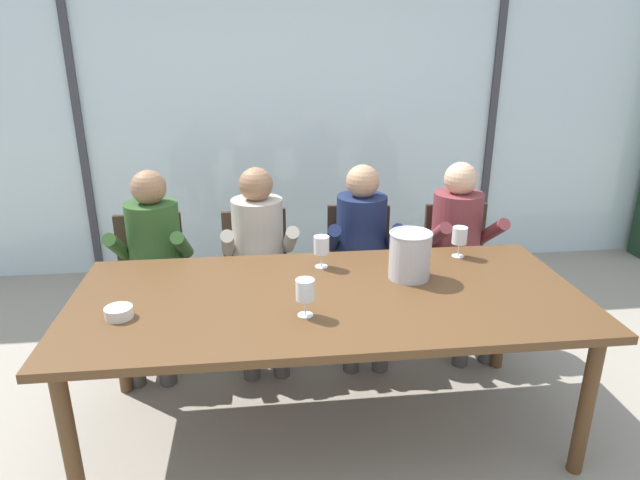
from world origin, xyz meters
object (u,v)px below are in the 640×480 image
(chair_left_of_center, at_px, (258,268))
(person_navy_polo, at_px, (362,247))
(wine_glass_center_pour, at_px, (321,246))
(person_olive_shirt, at_px, (153,256))
(wine_glass_by_left_taster, at_px, (460,237))
(dining_table, at_px, (328,306))
(person_beige_jumper, at_px, (259,251))
(chair_right_of_center, at_px, (457,260))
(ice_bucket_primary, at_px, (410,255))
(tasting_bowl, at_px, (119,312))
(wine_glass_near_bucket, at_px, (305,291))
(chair_near_curtain, at_px, (151,274))
(chair_center, at_px, (358,262))
(person_maroon_top, at_px, (460,243))

(chair_left_of_center, bearing_deg, person_navy_polo, -18.61)
(wine_glass_center_pour, bearing_deg, chair_left_of_center, 119.03)
(person_olive_shirt, distance_m, wine_glass_by_left_taster, 1.82)
(dining_table, xyz_separation_m, person_beige_jumper, (-0.33, 0.82, -0.02))
(chair_left_of_center, bearing_deg, wine_glass_by_left_taster, -33.09)
(chair_right_of_center, bearing_deg, ice_bucket_primary, -123.63)
(dining_table, height_order, person_navy_polo, person_navy_polo)
(dining_table, xyz_separation_m, ice_bucket_primary, (0.44, 0.15, 0.19))
(tasting_bowl, distance_m, wine_glass_near_bucket, 0.83)
(person_olive_shirt, bearing_deg, person_navy_polo, 2.45)
(dining_table, bearing_deg, person_beige_jumper, 111.61)
(person_navy_polo, relative_size, tasting_bowl, 9.85)
(person_beige_jumper, bearing_deg, person_navy_polo, -3.17)
(person_beige_jumper, height_order, person_navy_polo, same)
(wine_glass_near_bucket, bearing_deg, person_navy_polo, 66.18)
(tasting_bowl, bearing_deg, chair_near_curtain, 93.89)
(dining_table, height_order, wine_glass_near_bucket, wine_glass_near_bucket)
(chair_left_of_center, bearing_deg, wine_glass_center_pour, -67.63)
(chair_near_curtain, xyz_separation_m, chair_center, (1.36, 0.04, 0.00))
(person_navy_polo, height_order, wine_glass_by_left_taster, person_navy_polo)
(dining_table, bearing_deg, person_olive_shirt, 139.73)
(chair_center, xyz_separation_m, person_olive_shirt, (-1.31, -0.17, 0.17))
(dining_table, height_order, person_olive_shirt, person_olive_shirt)
(chair_right_of_center, distance_m, person_beige_jumper, 1.35)
(chair_center, height_order, wine_glass_near_bucket, wine_glass_near_bucket)
(person_beige_jumper, relative_size, person_navy_polo, 1.00)
(chair_right_of_center, bearing_deg, chair_near_curtain, -178.39)
(person_navy_polo, xyz_separation_m, person_maroon_top, (0.64, 0.00, 0.00))
(chair_left_of_center, relative_size, person_olive_shirt, 0.73)
(person_beige_jumper, xyz_separation_m, wine_glass_by_left_taster, (1.12, -0.42, 0.20))
(chair_left_of_center, height_order, person_navy_polo, person_navy_polo)
(person_navy_polo, distance_m, person_maroon_top, 0.64)
(chair_near_curtain, distance_m, ice_bucket_primary, 1.71)
(chair_center, xyz_separation_m, ice_bucket_primary, (0.10, -0.84, 0.38))
(person_beige_jumper, bearing_deg, chair_near_curtain, 166.06)
(ice_bucket_primary, distance_m, wine_glass_by_left_taster, 0.44)
(chair_right_of_center, relative_size, person_olive_shirt, 0.73)
(wine_glass_by_left_taster, height_order, wine_glass_center_pour, same)
(chair_right_of_center, bearing_deg, person_olive_shirt, -174.56)
(ice_bucket_primary, distance_m, wine_glass_center_pour, 0.47)
(person_beige_jumper, height_order, wine_glass_by_left_taster, person_beige_jumper)
(chair_center, xyz_separation_m, tasting_bowl, (-1.28, -1.13, 0.28))
(person_navy_polo, height_order, ice_bucket_primary, person_navy_polo)
(person_olive_shirt, xyz_separation_m, wine_glass_by_left_taster, (1.76, -0.42, 0.20))
(person_olive_shirt, bearing_deg, chair_center, 9.87)
(dining_table, bearing_deg, chair_center, 71.35)
(wine_glass_by_left_taster, bearing_deg, chair_center, 127.66)
(person_beige_jumper, xyz_separation_m, wine_glass_near_bucket, (0.20, -1.03, 0.20))
(chair_center, bearing_deg, wine_glass_near_bucket, -104.67)
(dining_table, xyz_separation_m, tasting_bowl, (-0.95, -0.13, 0.09))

